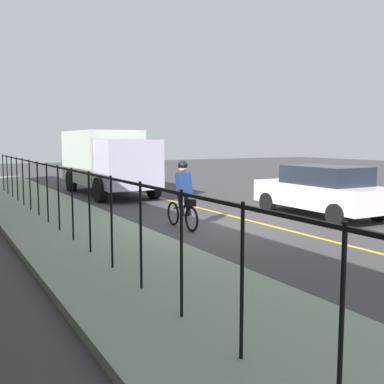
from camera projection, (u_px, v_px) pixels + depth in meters
The scene contains 7 objects.
ground_plane at pixel (212, 228), 12.23m from camera, with size 80.00×80.00×0.00m, color #3E3C3E.
lane_line_centre at pixel (260, 223), 13.01m from camera, with size 36.00×0.12×0.01m, color yellow.
sidewalk at pixel (88, 239), 10.56m from camera, with size 40.00×3.20×0.15m, color gray.
iron_fence at pixel (58, 185), 11.09m from camera, with size 20.41×0.04×1.60m.
cyclist_lead at pixel (183, 195), 12.07m from camera, with size 1.71×0.36×1.83m.
patrol_sedan at pixel (321, 190), 14.05m from camera, with size 4.42×1.96×1.58m.
box_truck_background at pixel (107, 159), 19.93m from camera, with size 6.73×2.59×2.78m.
Camera 1 is at (-10.22, 6.39, 2.34)m, focal length 42.69 mm.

